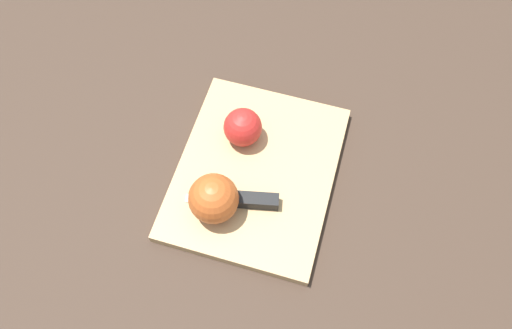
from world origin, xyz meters
The scene contains 5 objects.
ground_plane centered at (0.00, 0.00, 0.00)m, with size 4.00×4.00×0.00m, color #38281E.
cutting_board centered at (0.00, 0.00, 0.01)m, with size 0.37×0.31×0.02m.
apple_half_left centered at (-0.06, -0.03, 0.05)m, with size 0.07×0.07×0.07m.
apple_half_right centered at (0.08, -0.06, 0.06)m, with size 0.08×0.08×0.08m.
knife centered at (0.06, 0.00, 0.03)m, with size 0.03×0.16×0.02m.
Camera 1 is at (0.39, 0.06, 0.80)m, focal length 35.00 mm.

